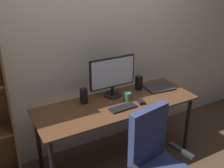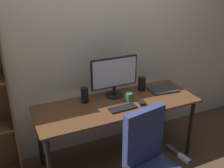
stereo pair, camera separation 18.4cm
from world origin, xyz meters
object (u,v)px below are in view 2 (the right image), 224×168
object	(u,v)px
keyboard	(123,108)
laptop	(163,89)
mouse	(142,103)
desk	(118,110)
speaker_right	(142,84)
coffee_mug	(129,97)
speaker_left	(85,95)
monitor	(114,75)

from	to	relation	value
keyboard	laptop	size ratio (longest dim) A/B	0.91
mouse	desk	bearing A→B (deg)	165.52
desk	speaker_right	world-z (taller)	speaker_right
mouse	laptop	world-z (taller)	mouse
coffee_mug	laptop	distance (m)	0.50
keyboard	speaker_right	size ratio (longest dim) A/B	1.71
mouse	speaker_left	xyz separation A→B (m)	(-0.53, 0.30, 0.07)
desk	monitor	world-z (taller)	monitor
speaker_right	laptop	bearing A→B (deg)	-22.43
keyboard	monitor	bearing A→B (deg)	78.92
monitor	mouse	world-z (taller)	monitor
speaker_right	desk	bearing A→B (deg)	-156.61
desk	coffee_mug	bearing A→B (deg)	-1.69
monitor	laptop	size ratio (longest dim) A/B	1.69
monitor	coffee_mug	xyz separation A→B (m)	(0.09, -0.18, -0.21)
desk	speaker_right	xyz separation A→B (m)	(0.39, 0.17, 0.17)
monitor	speaker_right	size ratio (longest dim) A/B	3.18
monitor	laptop	bearing A→B (deg)	-10.16
coffee_mug	desk	bearing A→B (deg)	178.31
keyboard	coffee_mug	xyz separation A→B (m)	(0.14, 0.13, 0.04)
mouse	laptop	distance (m)	0.45
laptop	speaker_right	size ratio (longest dim) A/B	1.88
coffee_mug	speaker_right	world-z (taller)	speaker_right
desk	laptop	bearing A→B (deg)	6.61
desk	coffee_mug	world-z (taller)	coffee_mug
speaker_left	speaker_right	xyz separation A→B (m)	(0.70, 0.00, 0.00)
desk	laptop	world-z (taller)	laptop
keyboard	speaker_right	distance (m)	0.51
keyboard	mouse	size ratio (longest dim) A/B	3.02
coffee_mug	speaker_right	size ratio (longest dim) A/B	0.56
desk	keyboard	bearing A→B (deg)	-92.16
monitor	mouse	size ratio (longest dim) A/B	5.63
keyboard	speaker_left	bearing A→B (deg)	132.41
mouse	monitor	bearing A→B (deg)	135.86
speaker_right	coffee_mug	bearing A→B (deg)	-146.24
speaker_right	mouse	bearing A→B (deg)	-119.57
speaker_left	speaker_right	size ratio (longest dim) A/B	1.00
monitor	coffee_mug	bearing A→B (deg)	-63.61
laptop	speaker_left	distance (m)	0.95
monitor	keyboard	bearing A→B (deg)	-98.69
coffee_mug	laptop	world-z (taller)	coffee_mug
keyboard	mouse	distance (m)	0.23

